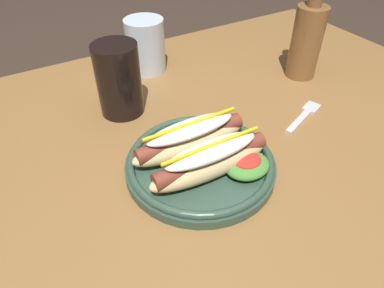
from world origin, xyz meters
The scene contains 6 objects.
dining_table centered at (0.00, 0.00, 0.64)m, with size 1.31×0.82×0.74m.
hot_dog_plate centered at (0.00, -0.08, 0.77)m, with size 0.24×0.24×0.08m.
fork centered at (0.25, -0.05, 0.74)m, with size 0.12×0.06×0.00m.
soda_cup centered at (-0.04, 0.15, 0.81)m, with size 0.08×0.08×0.14m, color black.
water_cup centered at (0.07, 0.28, 0.80)m, with size 0.09×0.09×0.12m, color silver.
glass_bottle centered at (0.36, 0.08, 0.83)m, with size 0.07×0.07×0.23m.
Camera 1 is at (-0.22, -0.41, 1.13)m, focal length 32.55 mm.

